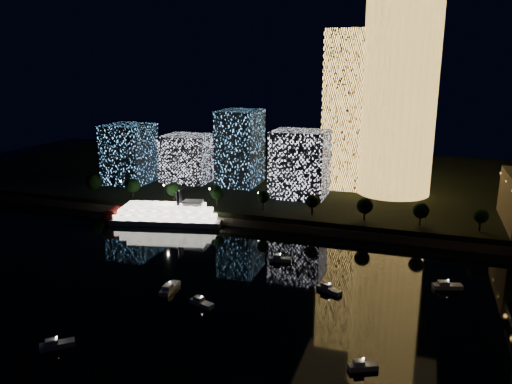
% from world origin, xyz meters
% --- Properties ---
extents(ground, '(520.00, 520.00, 0.00)m').
position_xyz_m(ground, '(0.00, 0.00, 0.00)').
color(ground, black).
rests_on(ground, ground).
extents(far_bank, '(420.00, 160.00, 5.00)m').
position_xyz_m(far_bank, '(0.00, 160.00, 2.50)').
color(far_bank, black).
rests_on(far_bank, ground).
extents(seawall, '(420.00, 6.00, 3.00)m').
position_xyz_m(seawall, '(0.00, 82.00, 1.50)').
color(seawall, '#6B5E4C').
rests_on(seawall, ground).
extents(tower_cylindrical, '(34.00, 34.00, 89.87)m').
position_xyz_m(tower_cylindrical, '(17.20, 134.02, 50.06)').
color(tower_cylindrical, '#FFBD51').
rests_on(tower_cylindrical, far_bank).
extents(tower_rectangular, '(22.64, 22.64, 72.04)m').
position_xyz_m(tower_rectangular, '(-4.40, 140.11, 41.02)').
color(tower_rectangular, '#FFBD51').
rests_on(tower_rectangular, far_bank).
extents(midrise_blocks, '(107.88, 36.08, 35.84)m').
position_xyz_m(midrise_blocks, '(-64.92, 120.75, 19.79)').
color(midrise_blocks, silver).
rests_on(midrise_blocks, far_bank).
extents(riverboat, '(48.23, 19.66, 14.26)m').
position_xyz_m(riverboat, '(-67.89, 72.96, 3.66)').
color(riverboat, silver).
rests_on(riverboat, ground).
extents(motorboats, '(111.43, 81.59, 2.78)m').
position_xyz_m(motorboats, '(1.26, 9.42, 0.81)').
color(motorboats, silver).
rests_on(motorboats, ground).
extents(esplanade_trees, '(166.02, 6.79, 8.90)m').
position_xyz_m(esplanade_trees, '(-39.66, 88.00, 10.47)').
color(esplanade_trees, black).
rests_on(esplanade_trees, far_bank).
extents(street_lamps, '(132.70, 0.70, 5.65)m').
position_xyz_m(street_lamps, '(-34.00, 94.00, 9.02)').
color(street_lamps, black).
rests_on(street_lamps, far_bank).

